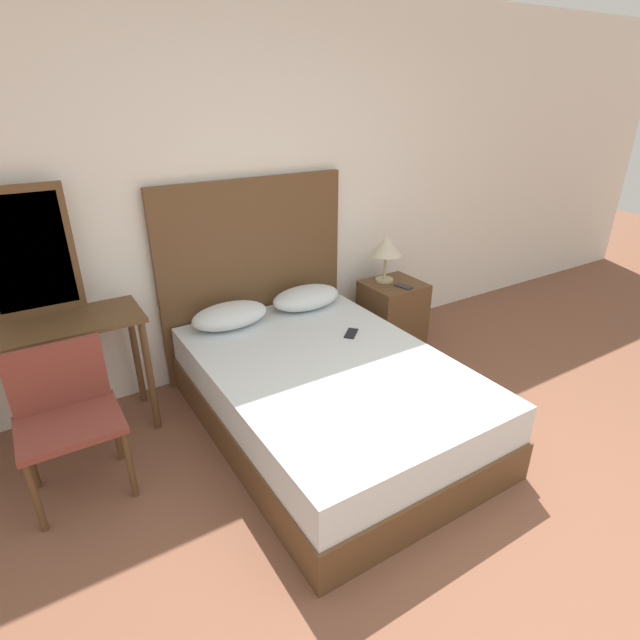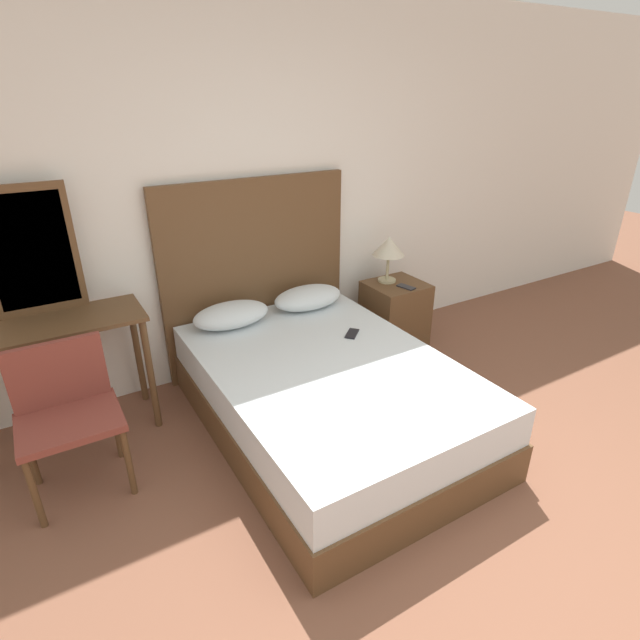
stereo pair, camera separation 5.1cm
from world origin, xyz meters
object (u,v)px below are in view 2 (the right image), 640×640
at_px(phone_on_bed, 352,334).
at_px(vanity_desk, 54,345).
at_px(nightstand, 394,315).
at_px(chair, 66,407).
at_px(table_lamp, 389,248).
at_px(phone_on_nightstand, 406,287).
at_px(bed, 328,396).

height_order(phone_on_bed, vanity_desk, vanity_desk).
height_order(nightstand, chair, chair).
height_order(phone_on_bed, table_lamp, table_lamp).
height_order(table_lamp, phone_on_nightstand, table_lamp).
xyz_separation_m(bed, phone_on_bed, (0.35, 0.25, 0.25)).
bearing_deg(phone_on_bed, table_lamp, 36.92).
bearing_deg(nightstand, table_lamp, 112.29).
relative_size(phone_on_nightstand, vanity_desk, 0.15).
bearing_deg(chair, table_lamp, 10.91).
xyz_separation_m(table_lamp, phone_on_nightstand, (0.05, -0.19, -0.29)).
distance_m(nightstand, chair, 2.59).
height_order(table_lamp, chair, table_lamp).
bearing_deg(table_lamp, phone_on_nightstand, -76.91).
bearing_deg(nightstand, bed, -147.53).
relative_size(bed, vanity_desk, 1.94).
relative_size(bed, phone_on_bed, 12.80).
bearing_deg(phone_on_nightstand, vanity_desk, 175.82).
bearing_deg(bed, chair, 168.41).
bearing_deg(chair, vanity_desk, 87.86).
relative_size(nightstand, phone_on_nightstand, 3.52).
height_order(phone_on_nightstand, chair, chair).
height_order(phone_on_bed, nightstand, nightstand).
relative_size(phone_on_bed, chair, 0.19).
xyz_separation_m(phone_on_bed, table_lamp, (0.72, 0.54, 0.37)).
bearing_deg(phone_on_nightstand, table_lamp, 103.09).
bearing_deg(nightstand, chair, -171.12).
bearing_deg(phone_on_bed, vanity_desk, 163.46).
xyz_separation_m(phone_on_nightstand, chair, (-2.56, -0.29, -0.07)).
bearing_deg(bed, vanity_desk, 151.67).
bearing_deg(nightstand, phone_on_nightstand, -84.82).
height_order(phone_on_bed, phone_on_nightstand, phone_on_nightstand).
height_order(nightstand, table_lamp, table_lamp).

